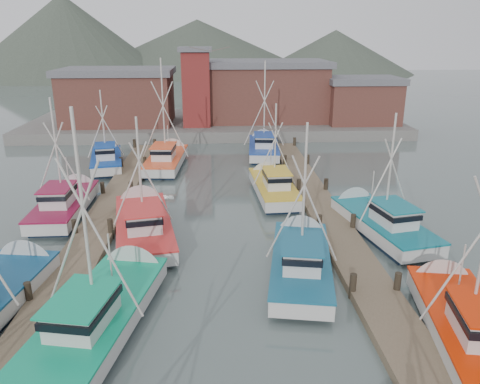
{
  "coord_description": "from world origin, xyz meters",
  "views": [
    {
      "loc": [
        0.08,
        -19.85,
        11.19
      ],
      "look_at": [
        1.4,
        5.27,
        2.6
      ],
      "focal_mm": 35.0,
      "sensor_mm": 36.0,
      "label": 1
    }
  ],
  "objects_px": {
    "lookout_tower": "(196,87)",
    "boat_4": "(104,310)",
    "boat_8": "(143,223)",
    "boat_12": "(167,159)"
  },
  "relations": [
    {
      "from": "lookout_tower",
      "to": "boat_4",
      "type": "relative_size",
      "value": 0.86
    },
    {
      "from": "boat_4",
      "to": "lookout_tower",
      "type": "bearing_deg",
      "value": 97.12
    },
    {
      "from": "boat_8",
      "to": "boat_12",
      "type": "distance_m",
      "value": 14.72
    },
    {
      "from": "boat_4",
      "to": "boat_12",
      "type": "height_order",
      "value": "boat_12"
    },
    {
      "from": "boat_8",
      "to": "boat_12",
      "type": "xyz_separation_m",
      "value": [
        -0.0,
        14.72,
        0.01
      ]
    },
    {
      "from": "boat_12",
      "to": "boat_8",
      "type": "bearing_deg",
      "value": -85.96
    },
    {
      "from": "lookout_tower",
      "to": "boat_4",
      "type": "xyz_separation_m",
      "value": [
        -2.52,
        -36.41,
        -4.87
      ]
    },
    {
      "from": "boat_8",
      "to": "boat_12",
      "type": "relative_size",
      "value": 0.99
    },
    {
      "from": "lookout_tower",
      "to": "boat_8",
      "type": "relative_size",
      "value": 0.86
    },
    {
      "from": "boat_4",
      "to": "boat_8",
      "type": "bearing_deg",
      "value": 99.25
    }
  ]
}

